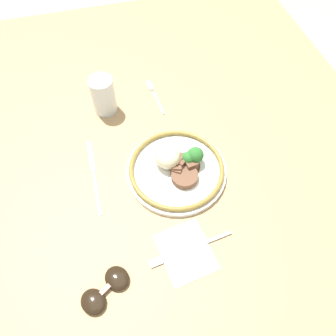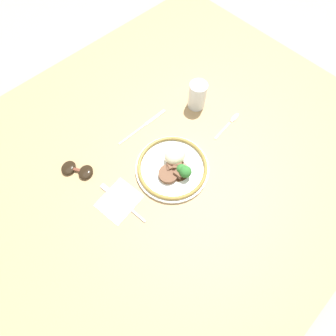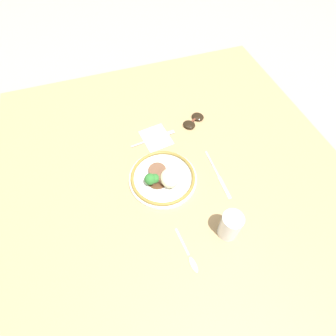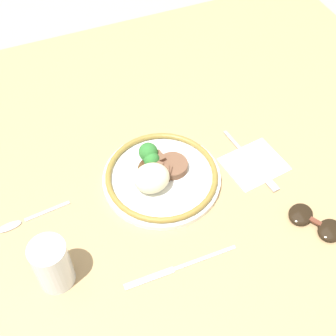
% 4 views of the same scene
% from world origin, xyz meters
% --- Properties ---
extents(ground_plane, '(8.00, 8.00, 0.00)m').
position_xyz_m(ground_plane, '(0.00, 0.00, 0.00)').
color(ground_plane, tan).
extents(dining_table, '(1.46, 1.26, 0.04)m').
position_xyz_m(dining_table, '(0.00, 0.00, 0.02)').
color(dining_table, tan).
rests_on(dining_table, ground).
extents(napkin, '(0.13, 0.12, 0.00)m').
position_xyz_m(napkin, '(-0.24, -0.02, 0.04)').
color(napkin, white).
rests_on(napkin, dining_table).
extents(plate, '(0.24, 0.24, 0.07)m').
position_xyz_m(plate, '(-0.04, -0.06, 0.06)').
color(plate, white).
rests_on(plate, dining_table).
extents(juice_glass, '(0.06, 0.06, 0.11)m').
position_xyz_m(juice_glass, '(0.21, 0.08, 0.09)').
color(juice_glass, orange).
rests_on(juice_glass, dining_table).
extents(fork, '(0.03, 0.19, 0.00)m').
position_xyz_m(fork, '(-0.24, -0.02, 0.04)').
color(fork, '#ADADB2').
rests_on(fork, napkin).
extents(knife, '(0.22, 0.01, 0.00)m').
position_xyz_m(knife, '(0.01, 0.14, 0.04)').
color(knife, '#ADADB2').
rests_on(knife, dining_table).
extents(spoon, '(0.15, 0.03, 0.01)m').
position_xyz_m(spoon, '(0.26, -0.06, 0.04)').
color(spoon, '#ADADB2').
rests_on(spoon, dining_table).
extents(sunglasses, '(0.10, 0.12, 0.02)m').
position_xyz_m(sunglasses, '(-0.27, 0.16, 0.05)').
color(sunglasses, black).
rests_on(sunglasses, dining_table).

